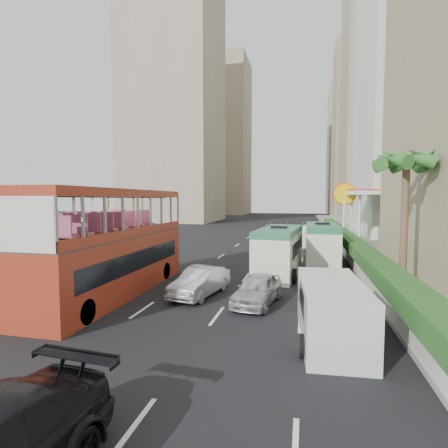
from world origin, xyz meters
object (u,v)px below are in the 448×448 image
(van_asset, at_px, (278,252))
(shell_station, at_px, (376,217))
(car_silver_lane_a, at_px, (200,295))
(minibus_far, at_px, (322,245))
(minibus_near, at_px, (279,251))
(panel_van_far, at_px, (318,235))
(panel_van_near, at_px, (331,311))
(double_decker_bus, at_px, (114,242))
(palm_tree, at_px, (404,223))
(car_silver_lane_b, at_px, (257,304))

(van_asset, height_order, shell_station, shell_station)
(car_silver_lane_a, height_order, minibus_far, minibus_far)
(minibus_near, bearing_deg, panel_van_far, 83.88)
(minibus_near, bearing_deg, minibus_far, 59.67)
(minibus_near, bearing_deg, shell_station, 68.04)
(minibus_far, relative_size, shell_station, 0.80)
(panel_van_near, height_order, shell_station, shell_station)
(double_decker_bus, height_order, palm_tree, palm_tree)
(van_asset, bearing_deg, panel_van_near, -77.02)
(double_decker_bus, bearing_deg, panel_van_near, -19.18)
(van_asset, height_order, panel_van_near, panel_van_near)
(car_silver_lane_a, bearing_deg, minibus_near, 70.26)
(car_silver_lane_b, bearing_deg, panel_van_near, -40.28)
(car_silver_lane_a, xyz_separation_m, van_asset, (2.60, 14.80, 0.00))
(van_asset, height_order, panel_van_far, panel_van_far)
(double_decker_bus, height_order, panel_van_near, double_decker_bus)
(panel_van_far, bearing_deg, van_asset, -113.45)
(car_silver_lane_a, relative_size, minibus_far, 0.63)
(double_decker_bus, relative_size, shell_station, 1.38)
(car_silver_lane_b, bearing_deg, minibus_far, 81.88)
(car_silver_lane_b, bearing_deg, panel_van_far, 90.14)
(van_asset, height_order, minibus_far, minibus_far)
(van_asset, relative_size, panel_van_far, 0.82)
(minibus_near, distance_m, minibus_far, 4.63)
(car_silver_lane_b, xyz_separation_m, palm_tree, (6.86, 4.03, 3.38))
(car_silver_lane_a, relative_size, van_asset, 0.94)
(minibus_near, bearing_deg, van_asset, 99.67)
(panel_van_far, bearing_deg, car_silver_lane_b, -87.38)
(car_silver_lane_a, xyz_separation_m, car_silver_lane_b, (2.83, -0.70, 0.00))
(minibus_far, xyz_separation_m, panel_van_near, (-0.31, -13.47, -0.46))
(minibus_near, bearing_deg, palm_tree, -14.59)
(panel_van_near, bearing_deg, minibus_far, 84.94)
(panel_van_near, bearing_deg, car_silver_lane_b, 126.61)
(double_decker_bus, distance_m, minibus_near, 9.80)
(minibus_near, bearing_deg, car_silver_lane_a, -115.38)
(panel_van_near, bearing_deg, shell_station, 73.06)
(minibus_far, bearing_deg, panel_van_near, -90.85)
(minibus_near, height_order, panel_van_near, minibus_near)
(van_asset, bearing_deg, car_silver_lane_a, -96.31)
(minibus_near, bearing_deg, car_silver_lane_b, -89.26)
(car_silver_lane_a, bearing_deg, panel_van_near, -24.76)
(panel_van_far, xyz_separation_m, shell_station, (5.73, 2.49, 1.70))
(minibus_far, distance_m, shell_station, 14.28)
(double_decker_bus, distance_m, panel_van_near, 10.50)
(van_asset, distance_m, palm_tree, 13.90)
(car_silver_lane_b, relative_size, van_asset, 0.89)
(shell_station, bearing_deg, car_silver_lane_b, -111.48)
(car_silver_lane_a, relative_size, panel_van_far, 0.77)
(palm_tree, bearing_deg, panel_van_near, -118.31)
(minibus_near, xyz_separation_m, panel_van_near, (2.38, -9.70, -0.46))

